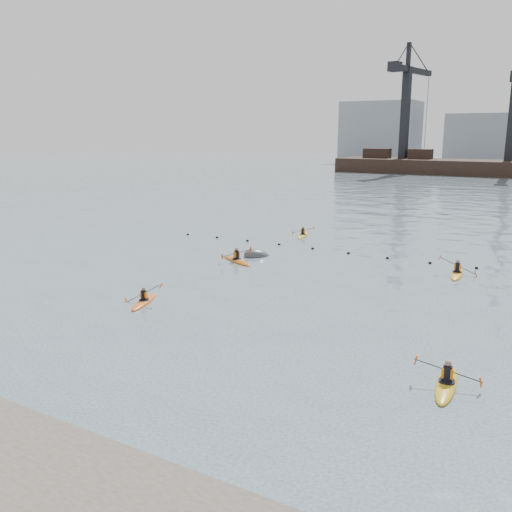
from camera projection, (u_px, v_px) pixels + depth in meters
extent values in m
plane|color=#3A4B54|center=(188.00, 371.00, 20.53)|extent=(400.00, 400.00, 0.00)
sphere|color=black|center=(188.00, 235.00, 47.82)|extent=(0.24, 0.24, 0.24)
sphere|color=black|center=(217.00, 238.00, 46.49)|extent=(0.24, 0.24, 0.24)
sphere|color=black|center=(247.00, 241.00, 45.10)|extent=(0.24, 0.24, 0.24)
sphere|color=black|center=(279.00, 245.00, 43.60)|extent=(0.24, 0.24, 0.24)
sphere|color=black|center=(313.00, 249.00, 42.03)|extent=(0.24, 0.24, 0.24)
sphere|color=black|center=(348.00, 253.00, 40.42)|extent=(0.24, 0.24, 0.24)
sphere|color=black|center=(387.00, 258.00, 38.85)|extent=(0.24, 0.24, 0.24)
sphere|color=black|center=(430.00, 263.00, 37.36)|extent=(0.24, 0.24, 0.24)
sphere|color=black|center=(476.00, 268.00, 35.97)|extent=(0.24, 0.24, 0.24)
cube|color=black|center=(507.00, 172.00, 113.19)|extent=(72.00, 12.00, 4.50)
cube|color=black|center=(377.00, 153.00, 126.11)|extent=(6.00, 3.00, 2.20)
cube|color=black|center=(421.00, 154.00, 121.23)|extent=(5.00, 3.00, 2.20)
cube|color=black|center=(405.00, 113.00, 121.21)|extent=(1.85, 1.85, 20.00)
cube|color=black|center=(413.00, 70.00, 121.14)|extent=(4.31, 17.93, 1.20)
cube|color=black|center=(395.00, 67.00, 114.42)|extent=(2.62, 2.94, 2.00)
cube|color=black|center=(409.00, 54.00, 118.43)|extent=(0.93, 0.93, 5.00)
cube|color=black|center=(512.00, 119.00, 110.80)|extent=(1.73, 1.73, 17.00)
cube|color=gray|center=(380.00, 132.00, 164.67)|extent=(22.00, 14.00, 18.00)
cube|color=gray|center=(505.00, 140.00, 148.02)|extent=(30.00, 14.00, 14.00)
ellipsoid|color=#DB5914|center=(144.00, 302.00, 28.74)|extent=(1.60, 3.10, 0.31)
cylinder|color=black|center=(144.00, 300.00, 28.71)|extent=(0.73, 0.73, 0.06)
cylinder|color=black|center=(144.00, 295.00, 28.65)|extent=(0.29, 0.29, 0.50)
cube|color=orange|center=(144.00, 295.00, 28.64)|extent=(0.40, 0.31, 0.33)
sphere|color=#8C6651|center=(143.00, 289.00, 28.57)|extent=(0.20, 0.20, 0.20)
cylinder|color=black|center=(144.00, 293.00, 28.63)|extent=(1.77, 0.65, 1.06)
cube|color=#D85914|center=(127.00, 301.00, 28.91)|extent=(0.23, 0.19, 0.31)
cube|color=#D85914|center=(161.00, 286.00, 28.34)|extent=(0.23, 0.19, 0.31)
ellipsoid|color=gold|center=(446.00, 385.00, 19.29)|extent=(1.00, 3.51, 0.35)
cylinder|color=black|center=(447.00, 381.00, 19.26)|extent=(0.71, 0.71, 0.06)
cylinder|color=black|center=(447.00, 373.00, 19.19)|extent=(0.32, 0.32, 0.56)
cube|color=orange|center=(447.00, 373.00, 19.19)|extent=(0.41, 0.27, 0.37)
sphere|color=#8C6651|center=(448.00, 363.00, 19.11)|extent=(0.23, 0.23, 0.23)
cylinder|color=black|center=(448.00, 370.00, 19.17)|extent=(2.34, 0.25, 0.49)
cube|color=#D85914|center=(416.00, 360.00, 19.57)|extent=(0.14, 0.16, 0.37)
cube|color=#D85914|center=(481.00, 382.00, 18.76)|extent=(0.14, 0.16, 0.37)
ellipsoid|color=#C25E12|center=(237.00, 261.00, 37.98)|extent=(3.43, 2.35, 0.35)
cylinder|color=black|center=(237.00, 259.00, 37.95)|extent=(0.90, 0.90, 0.07)
cylinder|color=black|center=(237.00, 255.00, 37.88)|extent=(0.33, 0.33, 0.57)
cube|color=orange|center=(237.00, 254.00, 37.88)|extent=(0.41, 0.47, 0.38)
sphere|color=#8C6651|center=(237.00, 249.00, 37.80)|extent=(0.23, 0.23, 0.23)
cylinder|color=black|center=(237.00, 253.00, 37.86)|extent=(1.22, 2.13, 0.32)
cube|color=#D85914|center=(222.00, 257.00, 37.33)|extent=(0.18, 0.16, 0.38)
cube|color=#D85914|center=(251.00, 250.00, 38.39)|extent=(0.18, 0.16, 0.38)
ellipsoid|color=orange|center=(457.00, 274.00, 34.44)|extent=(1.00, 3.54, 0.35)
cylinder|color=black|center=(457.00, 272.00, 34.40)|extent=(0.71, 0.71, 0.07)
cylinder|color=black|center=(457.00, 267.00, 34.34)|extent=(0.33, 0.33, 0.57)
cube|color=orange|center=(457.00, 267.00, 34.33)|extent=(0.41, 0.27, 0.37)
sphere|color=#8C6651|center=(458.00, 261.00, 34.25)|extent=(0.23, 0.23, 0.23)
cylinder|color=black|center=(458.00, 266.00, 34.31)|extent=(2.23, 0.24, 0.94)
cube|color=#D85914|center=(440.00, 257.00, 34.68)|extent=(0.20, 0.17, 0.36)
cube|color=#D85914|center=(476.00, 274.00, 33.95)|extent=(0.20, 0.17, 0.36)
ellipsoid|color=gold|center=(303.00, 236.00, 47.31)|extent=(1.12, 3.07, 0.30)
cylinder|color=black|center=(303.00, 234.00, 47.28)|extent=(0.66, 0.66, 0.06)
cylinder|color=black|center=(303.00, 231.00, 47.22)|extent=(0.28, 0.28, 0.49)
cube|color=orange|center=(303.00, 231.00, 47.22)|extent=(0.37, 0.26, 0.32)
sphere|color=#8C6651|center=(303.00, 228.00, 47.15)|extent=(0.20, 0.20, 0.20)
cylinder|color=black|center=(303.00, 230.00, 47.20)|extent=(1.97, 0.39, 0.61)
cube|color=#D85914|center=(292.00, 233.00, 47.58)|extent=(0.16, 0.15, 0.32)
cube|color=#D85914|center=(314.00, 228.00, 46.83)|extent=(0.16, 0.15, 0.32)
ellipsoid|color=#3E4144|center=(257.00, 256.00, 39.64)|extent=(2.32, 2.48, 1.42)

